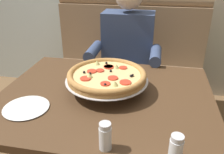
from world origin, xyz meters
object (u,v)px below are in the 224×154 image
(dining_table, at_px, (105,109))
(shaker_parmesan, at_px, (176,149))
(plate_near_left, at_px, (26,107))
(pizza, at_px, (107,76))
(booth_bench, at_px, (127,76))
(shaker_oregano, at_px, (105,138))
(diner_main, at_px, (126,55))

(dining_table, height_order, shaker_parmesan, shaker_parmesan)
(shaker_parmesan, xyz_separation_m, plate_near_left, (-0.69, 0.19, -0.03))
(pizza, bearing_deg, booth_bench, 90.03)
(booth_bench, bearing_deg, plate_near_left, -107.08)
(shaker_oregano, bearing_deg, shaker_parmesan, -0.65)
(diner_main, height_order, pizza, diner_main)
(booth_bench, relative_size, dining_table, 1.22)
(booth_bench, bearing_deg, pizza, -89.97)
(shaker_oregano, height_order, plate_near_left, shaker_oregano)
(booth_bench, xyz_separation_m, pizza, (0.00, -0.88, 0.42))
(dining_table, distance_m, diner_main, 0.66)
(pizza, bearing_deg, dining_table, -90.55)
(dining_table, bearing_deg, diner_main, 88.34)
(diner_main, distance_m, plate_near_left, 0.94)
(booth_bench, distance_m, plate_near_left, 1.23)
(booth_bench, xyz_separation_m, plate_near_left, (-0.35, -1.13, 0.34))
(dining_table, height_order, plate_near_left, plate_near_left)
(diner_main, relative_size, plate_near_left, 5.77)
(dining_table, xyz_separation_m, shaker_oregano, (0.09, -0.39, 0.14))
(booth_bench, height_order, plate_near_left, booth_bench)
(shaker_oregano, xyz_separation_m, plate_near_left, (-0.44, 0.19, -0.04))
(pizza, bearing_deg, shaker_oregano, -78.54)
(diner_main, bearing_deg, pizza, -91.75)
(booth_bench, height_order, diner_main, diner_main)
(dining_table, xyz_separation_m, plate_near_left, (-0.35, -0.20, 0.10))
(booth_bench, height_order, pizza, booth_bench)
(booth_bench, distance_m, shaker_parmesan, 1.41)
(shaker_parmesan, height_order, plate_near_left, shaker_parmesan)
(diner_main, xyz_separation_m, shaker_oregano, (0.07, -1.05, 0.06))
(plate_near_left, bearing_deg, pizza, 35.82)
(shaker_parmesan, distance_m, plate_near_left, 0.72)
(shaker_parmesan, bearing_deg, pizza, 127.99)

